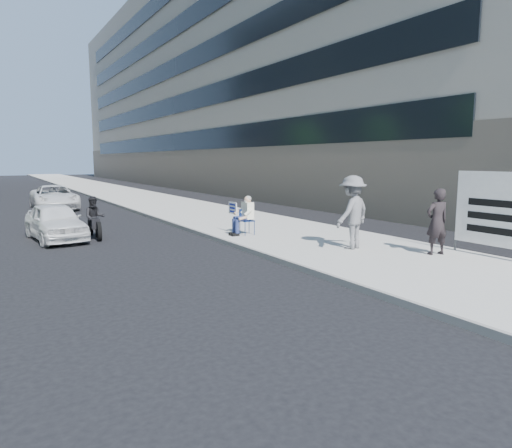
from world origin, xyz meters
TOP-DOWN VIEW (x-y plane):
  - ground at (0.00, 0.00)m, footprint 160.00×160.00m
  - near_sidewalk at (4.00, 20.00)m, footprint 5.00×120.00m
  - near_building at (17.00, 32.00)m, footprint 14.00×70.00m
  - seated_protester at (2.45, 5.35)m, footprint 0.83×1.12m
  - jogger at (3.90, 1.70)m, footprint 1.49×1.11m
  - pedestrian_woman at (5.25, -0.07)m, footprint 0.72×0.56m
  - protest_banner at (6.18, -1.49)m, footprint 0.08×3.06m
  - white_sedan_near at (-3.01, 8.39)m, footprint 1.81×3.75m
  - white_sedan_far at (-1.77, 18.67)m, footprint 2.17×4.65m
  - motorcycle at (-1.82, 8.06)m, footprint 0.74×2.05m

SIDE VIEW (x-z plane):
  - ground at x=0.00m, z-range 0.00..0.00m
  - near_sidewalk at x=4.00m, z-range 0.00..0.15m
  - white_sedan_near at x=-3.01m, z-range 0.00..1.23m
  - motorcycle at x=-1.82m, z-range -0.08..1.35m
  - white_sedan_far at x=-1.77m, z-range 0.00..1.29m
  - seated_protester at x=2.45m, z-range 0.22..1.53m
  - pedestrian_woman at x=5.25m, z-range 0.15..1.91m
  - jogger at x=3.90m, z-range 0.15..2.21m
  - protest_banner at x=6.18m, z-range 0.30..2.50m
  - near_building at x=17.00m, z-range 0.00..20.00m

